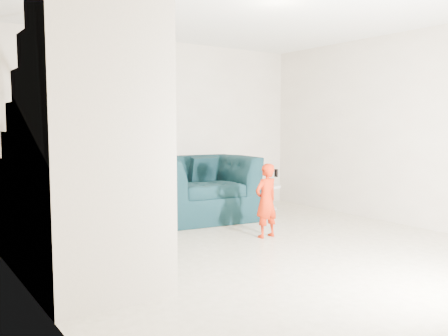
{
  "coord_description": "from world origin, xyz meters",
  "views": [
    {
      "loc": [
        -3.37,
        -3.86,
        1.42
      ],
      "look_at": [
        0.15,
        1.2,
        0.85
      ],
      "focal_mm": 38.0,
      "sensor_mm": 36.0,
      "label": 1
    }
  ],
  "objects_px": {
    "toddler": "(266,201)",
    "staircase": "(75,175)",
    "side_table": "(268,193)",
    "armchair": "(201,188)"
  },
  "relations": [
    {
      "from": "toddler",
      "to": "side_table",
      "type": "relative_size",
      "value": 2.28
    },
    {
      "from": "staircase",
      "to": "toddler",
      "type": "bearing_deg",
      "value": 2.49
    },
    {
      "from": "staircase",
      "to": "side_table",
      "type": "bearing_deg",
      "value": 23.32
    },
    {
      "from": "toddler",
      "to": "armchair",
      "type": "bearing_deg",
      "value": -92.87
    },
    {
      "from": "side_table",
      "to": "armchair",
      "type": "bearing_deg",
      "value": -178.55
    },
    {
      "from": "toddler",
      "to": "side_table",
      "type": "distance_m",
      "value": 2.0
    },
    {
      "from": "toddler",
      "to": "staircase",
      "type": "xyz_separation_m",
      "value": [
        -2.41,
        -0.11,
        0.48
      ]
    },
    {
      "from": "toddler",
      "to": "staircase",
      "type": "height_order",
      "value": "staircase"
    },
    {
      "from": "toddler",
      "to": "staircase",
      "type": "bearing_deg",
      "value": -2.22
    },
    {
      "from": "armchair",
      "to": "staircase",
      "type": "bearing_deg",
      "value": -138.0
    }
  ]
}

